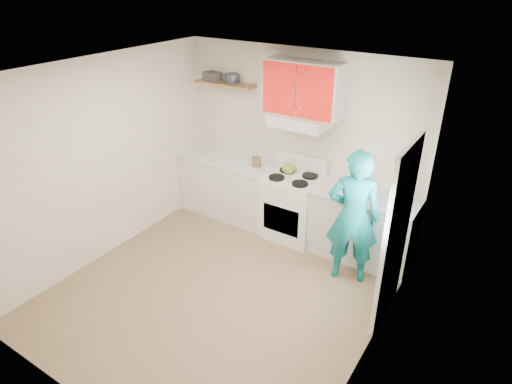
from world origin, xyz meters
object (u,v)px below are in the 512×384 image
Objects in this scene: stove at (292,207)px; person at (353,217)px; crock at (256,162)px; tin at (232,78)px; kettle at (288,168)px.

stove is 0.53× the size of person.
person is at bearing -17.32° from crock.
tin is 2.63m from person.
person is (1.06, -0.48, 0.40)m from stove.
tin is 1.15× the size of kettle.
person is at bearing -19.14° from kettle.
kettle reaches higher than crock.
crock is (-0.52, -0.03, -0.02)m from kettle.
stove is 4.46× the size of tin.
crock is 1.79m from person.
kettle is (1.02, -0.12, -1.10)m from tin.
stove is at bearing -27.67° from kettle.
crock reaches higher than stove.
stove is 5.12× the size of kettle.
stove is at bearing -42.35° from person.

